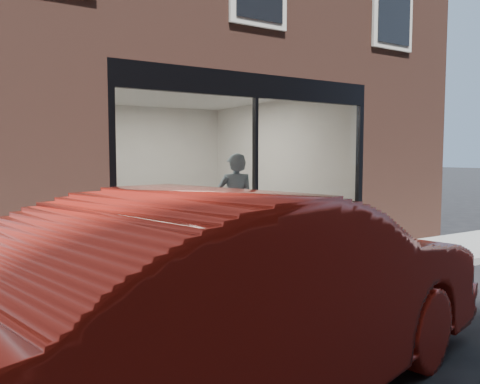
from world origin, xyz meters
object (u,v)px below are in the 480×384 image
banquette (243,245)px  cafe_table_left (192,213)px  cafe_chair_left (192,237)px  parked_car (250,296)px  person (236,204)px  cafe_table_right (281,209)px  cafe_chair_right (233,226)px

banquette → cafe_table_left: size_ratio=7.23×
cafe_chair_left → parked_car: 5.72m
person → cafe_table_left: 0.89m
banquette → cafe_table_right: size_ratio=6.41×
banquette → cafe_chair_left: size_ratio=9.35×
cafe_table_left → parked_car: bearing=-110.8°
banquette → cafe_table_right: cafe_table_right is taller
cafe_table_right → cafe_chair_left: cafe_table_right is taller
parked_car → person: bearing=-44.5°
cafe_chair_left → parked_car: parked_car is taller
cafe_table_left → cafe_chair_right: size_ratio=1.36×
cafe_table_left → parked_car: 5.53m
cafe_chair_right → cafe_chair_left: bearing=45.2°
banquette → person: size_ratio=2.14×
cafe_table_right → person: bearing=-169.6°
banquette → cafe_chair_left: bearing=114.3°
person → cafe_chair_right: size_ratio=4.60×
person → cafe_chair_left: bearing=-34.3°
banquette → cafe_table_left: bearing=120.7°
cafe_table_left → cafe_chair_right: cafe_table_left is taller
person → cafe_chair_right: bearing=-97.7°
person → parked_car: person is taller
cafe_chair_left → parked_car: size_ratio=0.09×
cafe_table_left → cafe_chair_left: cafe_table_left is taller
cafe_table_left → cafe_table_right: bearing=-12.4°
banquette → cafe_table_left: 1.22m
banquette → parked_car: (-2.53, -4.22, 0.57)m
cafe_table_right → parked_car: bearing=-128.4°
cafe_chair_right → person: bearing=75.0°
cafe_table_right → parked_car: 6.09m
banquette → cafe_chair_right: size_ratio=9.83×
banquette → cafe_chair_right: bearing=64.5°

